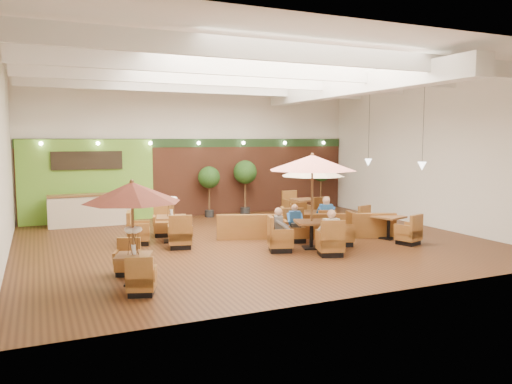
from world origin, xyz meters
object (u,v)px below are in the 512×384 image
booth_divider (307,226)px  diner_0 (330,228)px  topiary_2 (321,173)px  topiary_0 (209,179)px  service_counter (91,210)px  topiary_1 (245,174)px  table_5 (304,209)px  table_1 (312,184)px  diner_4 (326,214)px  diner_2 (280,225)px  diner_3 (326,212)px  diner_1 (295,219)px  table_2 (311,181)px  table_4 (388,228)px  table_0 (132,205)px  table_3 (163,228)px

booth_divider → diner_0: diner_0 is taller
topiary_2 → diner_0: (-4.51, -7.97, -0.93)m
topiary_0 → service_counter: bearing=-177.6°
topiary_1 → diner_0: (-0.77, -7.97, -0.96)m
table_5 → diner_0: (-2.49, -5.90, 0.38)m
table_1 → diner_4: 2.39m
topiary_1 → diner_0: bearing=-95.5°
diner_2 → diner_3: diner_3 is taller
diner_2 → diner_1: bearing=157.1°
diner_4 → table_2: bearing=108.6°
table_4 → service_counter: bearing=124.5°
topiary_0 → diner_0: topiary_0 is taller
table_0 → diner_1: table_0 is taller
table_3 → diner_4: bearing=1.6°
service_counter → table_0: 8.42m
booth_divider → topiary_1: bearing=108.2°
table_0 → table_4: (8.43, 1.83, -1.40)m
table_0 → table_1: 5.67m
service_counter → table_0: size_ratio=1.25×
table_1 → table_5: 5.68m
booth_divider → diner_2: diner_2 is taller
table_3 → topiary_2: (8.32, 4.35, 1.24)m
table_3 → diner_0: size_ratio=3.41×
table_4 → topiary_0: size_ratio=1.27×
table_3 → diner_0: (3.81, -3.62, 0.31)m
table_5 → diner_1: bearing=-122.0°
table_3 → topiary_1: bearing=56.5°
diner_0 → diner_3: (1.43, 2.56, 0.01)m
table_1 → diner_4: (1.43, 1.53, -1.16)m
table_1 → diner_3: size_ratio=3.39×
service_counter → topiary_2: topiary_2 is taller
diner_0 → diner_3: 2.93m
table_5 → diner_4: bearing=-106.6°
topiary_0 → topiary_1: topiary_1 is taller
table_4 → diner_4: (-1.55, 1.30, 0.38)m
booth_divider → table_2: bearing=75.1°
service_counter → topiary_2: (10.05, 0.20, 1.12)m
topiary_1 → diner_3: bearing=-83.1°
diner_4 → service_counter: bearing=158.2°
service_counter → table_1: size_ratio=1.03×
service_counter → diner_4: 8.71m
table_2 → topiary_2: (3.14, 4.52, -0.06)m
table_3 → diner_4: table_3 is taller
table_2 → table_5: bearing=85.6°
table_0 → topiary_0: size_ratio=1.14×
table_1 → table_2: bearing=77.9°
table_3 → diner_2: size_ratio=3.53×
diner_0 → diner_1: size_ratio=1.16×
diner_1 → diner_4: (1.43, 0.50, 0.01)m
booth_divider → diner_4: 0.92m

